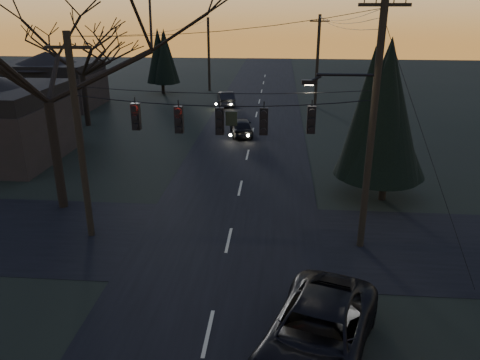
# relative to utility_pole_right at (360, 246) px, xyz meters

# --- Properties ---
(main_road) EXTENTS (8.00, 120.00, 0.02)m
(main_road) POSITION_rel_utility_pole_right_xyz_m (-5.50, 10.00, 0.01)
(main_road) COLOR black
(main_road) RESTS_ON ground
(cross_road) EXTENTS (60.00, 7.00, 0.02)m
(cross_road) POSITION_rel_utility_pole_right_xyz_m (-5.50, 0.00, 0.01)
(cross_road) COLOR black
(cross_road) RESTS_ON ground
(utility_pole_right) EXTENTS (5.00, 0.30, 10.00)m
(utility_pole_right) POSITION_rel_utility_pole_right_xyz_m (0.00, 0.00, 0.00)
(utility_pole_right) COLOR black
(utility_pole_right) RESTS_ON ground
(utility_pole_left) EXTENTS (1.80, 0.30, 8.50)m
(utility_pole_left) POSITION_rel_utility_pole_right_xyz_m (-11.50, 0.00, 0.00)
(utility_pole_left) COLOR black
(utility_pole_left) RESTS_ON ground
(utility_pole_far_r) EXTENTS (1.80, 0.30, 8.50)m
(utility_pole_far_r) POSITION_rel_utility_pole_right_xyz_m (0.00, 28.00, 0.00)
(utility_pole_far_r) COLOR black
(utility_pole_far_r) RESTS_ON ground
(utility_pole_far_l) EXTENTS (0.30, 0.30, 8.00)m
(utility_pole_far_l) POSITION_rel_utility_pole_right_xyz_m (-11.50, 36.00, 0.00)
(utility_pole_far_l) COLOR black
(utility_pole_far_l) RESTS_ON ground
(span_signal_assembly) EXTENTS (11.50, 0.44, 1.58)m
(span_signal_assembly) POSITION_rel_utility_pole_right_xyz_m (-5.74, 0.00, 5.25)
(span_signal_assembly) COLOR black
(span_signal_assembly) RESTS_ON ground
(bare_tree_left) EXTENTS (10.66, 10.66, 10.45)m
(bare_tree_left) POSITION_rel_utility_pole_right_xyz_m (-14.04, 2.85, 7.31)
(bare_tree_left) COLOR black
(bare_tree_left) RESTS_ON ground
(evergreen_right) EXTENTS (4.47, 4.47, 7.12)m
(evergreen_right) POSITION_rel_utility_pole_right_xyz_m (1.89, 5.09, 4.15)
(evergreen_right) COLOR black
(evergreen_right) RESTS_ON ground
(bare_tree_dist) EXTENTS (6.59, 6.59, 8.16)m
(bare_tree_dist) POSITION_rel_utility_pole_right_xyz_m (-19.15, 18.95, 5.70)
(bare_tree_dist) COLOR black
(bare_tree_dist) RESTS_ON ground
(evergreen_dist) EXTENTS (3.17, 3.17, 6.36)m
(evergreen_dist) POSITION_rel_utility_pole_right_xyz_m (-16.39, 33.76, 3.77)
(evergreen_dist) COLOR black
(evergreen_dist) RESTS_ON ground
(house_left_far) EXTENTS (9.00, 7.00, 5.20)m
(house_left_far) POSITION_rel_utility_pole_right_xyz_m (-25.50, 26.00, 2.60)
(house_left_far) COLOR black
(house_left_far) RESTS_ON ground
(suv_near) EXTENTS (4.38, 6.38, 1.62)m
(suv_near) POSITION_rel_utility_pole_right_xyz_m (-2.30, -6.81, 0.81)
(suv_near) COLOR black
(suv_near) RESTS_ON ground
(sedan_oncoming_a) EXTENTS (2.19, 4.06, 1.31)m
(sedan_oncoming_a) POSITION_rel_utility_pole_right_xyz_m (-6.30, 16.86, 0.66)
(sedan_oncoming_a) COLOR black
(sedan_oncoming_a) RESTS_ON ground
(sedan_oncoming_b) EXTENTS (2.25, 4.28, 1.34)m
(sedan_oncoming_b) POSITION_rel_utility_pole_right_xyz_m (-8.70, 27.87, 0.67)
(sedan_oncoming_b) COLOR black
(sedan_oncoming_b) RESTS_ON ground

